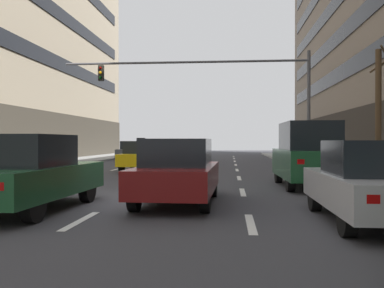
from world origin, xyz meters
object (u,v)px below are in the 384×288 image
taxi_driving_1 (141,156)px  car_driving_2 (166,151)px  street_tree_1 (380,110)px  car_parked_1 (370,182)px  traffic_signal_0 (224,84)px  car_driving_4 (133,151)px  car_parked_2 (309,155)px  car_driving_3 (28,173)px  car_driving_0 (178,172)px

taxi_driving_1 → car_driving_2: bearing=89.2°
taxi_driving_1 → street_tree_1: 12.07m
car_parked_1 → traffic_signal_0: bearing=101.7°
car_driving_4 → car_parked_2: car_parked_2 is taller
car_driving_2 → car_parked_1: car_driving_2 is taller
car_driving_4 → car_parked_1: (10.51, -25.50, 0.01)m
car_driving_2 → car_driving_4: (-3.28, 3.59, -0.07)m
taxi_driving_1 → car_parked_1: bearing=-62.0°
car_driving_2 → car_driving_3: (0.00, -21.10, 0.01)m
car_driving_0 → car_driving_3: bearing=-157.3°
car_parked_2 → car_parked_1: bearing=-90.0°
car_driving_4 → car_parked_1: bearing=-67.6°
car_parked_1 → car_parked_2: bearing=90.0°
car_driving_2 → street_tree_1: 17.70m
taxi_driving_1 → car_parked_2: car_parked_2 is taller
car_driving_3 → car_driving_4: car_driving_3 is taller
traffic_signal_0 → taxi_driving_1: bearing=-172.8°
car_parked_1 → car_parked_2: 6.40m
car_driving_0 → taxi_driving_1: (-3.36, 11.63, -0.03)m
car_parked_2 → traffic_signal_0: traffic_signal_0 is taller
car_driving_0 → car_driving_4: car_driving_0 is taller
car_parked_1 → car_parked_2: car_parked_2 is taller
taxi_driving_1 → car_driving_2: (0.12, 8.11, 0.07)m
taxi_driving_1 → car_driving_0: bearing=-73.9°
car_driving_3 → car_parked_1: size_ratio=1.10×
car_driving_0 → car_driving_4: size_ratio=1.04×
street_tree_1 → car_driving_0: bearing=-142.1°
car_driving_0 → car_driving_4: 24.23m
traffic_signal_0 → car_driving_2: bearing=119.4°
car_driving_3 → car_parked_1: bearing=-6.4°
car_driving_2 → car_parked_1: (7.23, -21.91, -0.06)m
car_driving_3 → traffic_signal_0: bearing=72.5°
car_driving_0 → car_parked_2: car_parked_2 is taller
street_tree_1 → car_driving_3: bearing=-146.5°
street_tree_1 → taxi_driving_1: bearing=147.3°
taxi_driving_1 → car_driving_2: taxi_driving_1 is taller
taxi_driving_1 → car_parked_1: size_ratio=0.99×
car_driving_2 → traffic_signal_0: traffic_signal_0 is taller
car_driving_0 → taxi_driving_1: taxi_driving_1 is taller
car_driving_2 → car_parked_2: car_parked_2 is taller
car_parked_2 → traffic_signal_0: 9.20m
car_parked_1 → street_tree_1: street_tree_1 is taller
car_driving_3 → street_tree_1: 12.01m
car_driving_0 → car_driving_2: (-3.25, 19.74, 0.04)m
car_driving_4 → car_parked_2: size_ratio=0.92×
car_driving_2 → car_driving_3: car_driving_3 is taller
car_parked_2 → car_driving_0: bearing=-133.4°
taxi_driving_1 → car_driving_2: size_ratio=0.91×
traffic_signal_0 → street_tree_1: size_ratio=2.75×
car_driving_2 → car_parked_1: 23.07m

